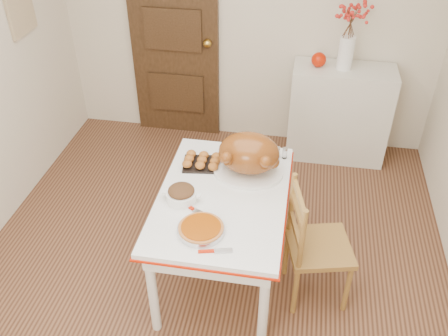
% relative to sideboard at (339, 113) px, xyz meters
% --- Properties ---
extents(floor, '(3.50, 4.00, 0.00)m').
position_rel_sideboard_xyz_m(floor, '(-0.90, -1.78, -0.45)').
color(floor, '#412416').
rests_on(floor, ground).
extents(wall_back, '(3.50, 0.00, 2.50)m').
position_rel_sideboard_xyz_m(wall_back, '(-0.90, 0.22, 0.80)').
color(wall_back, beige).
rests_on(wall_back, ground).
extents(door_back, '(0.85, 0.06, 2.06)m').
position_rel_sideboard_xyz_m(door_back, '(-1.60, 0.19, 0.58)').
color(door_back, '#412918').
rests_on(door_back, ground).
extents(photo_board, '(0.03, 0.35, 0.45)m').
position_rel_sideboard_xyz_m(photo_board, '(-2.63, -0.58, 1.05)').
color(photo_board, '#CEC085').
rests_on(photo_board, ground).
extents(sideboard, '(0.91, 0.40, 0.91)m').
position_rel_sideboard_xyz_m(sideboard, '(0.00, 0.00, 0.00)').
color(sideboard, beige).
rests_on(sideboard, floor).
extents(kitchen_table, '(0.85, 1.24, 0.74)m').
position_rel_sideboard_xyz_m(kitchen_table, '(-0.80, -1.70, -0.08)').
color(kitchen_table, white).
rests_on(kitchen_table, floor).
extents(chair_oak, '(0.49, 0.49, 0.91)m').
position_rel_sideboard_xyz_m(chair_oak, '(-0.14, -1.76, 0.00)').
color(chair_oak, brown).
rests_on(chair_oak, floor).
extents(berry_vase, '(0.31, 0.31, 0.61)m').
position_rel_sideboard_xyz_m(berry_vase, '(-0.02, 0.00, 0.76)').
color(berry_vase, white).
rests_on(berry_vase, sideboard).
extents(apple, '(0.13, 0.13, 0.13)m').
position_rel_sideboard_xyz_m(apple, '(-0.24, 0.00, 0.52)').
color(apple, '#BA1901').
rests_on(apple, sideboard).
extents(turkey_platter, '(0.56, 0.49, 0.30)m').
position_rel_sideboard_xyz_m(turkey_platter, '(-0.67, -1.44, 0.44)').
color(turkey_platter, brown).
rests_on(turkey_platter, kitchen_table).
extents(pumpkin_pie, '(0.30, 0.30, 0.06)m').
position_rel_sideboard_xyz_m(pumpkin_pie, '(-0.86, -2.06, 0.31)').
color(pumpkin_pie, '#8B3802').
rests_on(pumpkin_pie, kitchen_table).
extents(stuffing_dish, '(0.30, 0.26, 0.10)m').
position_rel_sideboard_xyz_m(stuffing_dish, '(-1.05, -1.80, 0.33)').
color(stuffing_dish, brown).
rests_on(stuffing_dish, kitchen_table).
extents(rolls_tray, '(0.29, 0.24, 0.07)m').
position_rel_sideboard_xyz_m(rolls_tray, '(-1.00, -1.41, 0.32)').
color(rolls_tray, '#AF5A1D').
rests_on(rolls_tray, kitchen_table).
extents(pie_server, '(0.20, 0.10, 0.01)m').
position_rel_sideboard_xyz_m(pie_server, '(-0.75, -2.20, 0.29)').
color(pie_server, silver).
rests_on(pie_server, kitchen_table).
extents(carving_knife, '(0.26, 0.18, 0.01)m').
position_rel_sideboard_xyz_m(carving_knife, '(-0.92, -1.90, 0.29)').
color(carving_knife, silver).
rests_on(carving_knife, kitchen_table).
extents(drinking_glass, '(0.07, 0.07, 0.10)m').
position_rel_sideboard_xyz_m(drinking_glass, '(-0.73, -1.21, 0.33)').
color(drinking_glass, white).
rests_on(drinking_glass, kitchen_table).
extents(shaker_pair, '(0.09, 0.06, 0.08)m').
position_rel_sideboard_xyz_m(shaker_pair, '(-0.46, -1.22, 0.33)').
color(shaker_pair, white).
rests_on(shaker_pair, kitchen_table).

